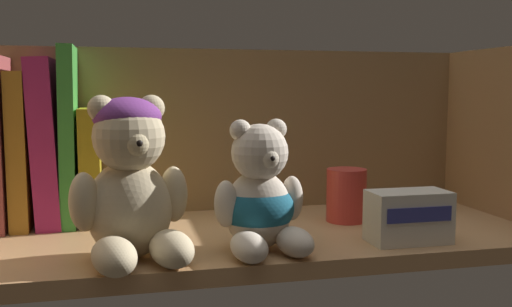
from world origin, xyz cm
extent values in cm
cube|color=tan|center=(0.00, 0.00, 1.00)|extent=(79.11, 28.31, 2.00)
cube|color=olive|center=(0.00, 14.75, 13.07)|extent=(81.51, 1.20, 26.13)
cube|color=tan|center=(40.36, 0.00, 13.07)|extent=(1.60, 30.71, 26.13)
cube|color=brown|center=(-28.03, 10.79, 13.20)|extent=(1.78, 12.87, 22.41)
cube|color=#9D6B1F|center=(-25.64, 10.79, 12.21)|extent=(2.35, 11.89, 20.41)
cube|color=#A22360|center=(-22.53, 10.79, 13.11)|extent=(3.94, 11.66, 22.31)
cube|color=green|center=(-19.63, 10.79, 13.93)|extent=(2.27, 11.38, 23.89)
cube|color=#A38D19|center=(-16.95, 10.79, 9.84)|extent=(2.67, 11.14, 15.68)
ellipsoid|color=beige|center=(-12.16, -8.22, 7.34)|extent=(9.08, 8.33, 10.68)
sphere|color=beige|center=(-12.03, -8.74, 15.20)|extent=(7.60, 7.60, 7.60)
sphere|color=beige|center=(-14.74, -8.86, 18.16)|extent=(2.85, 2.85, 2.85)
sphere|color=beige|center=(-9.58, -7.58, 18.16)|extent=(2.85, 2.85, 2.85)
sphere|color=beige|center=(-11.38, -11.36, 14.74)|extent=(2.85, 2.85, 2.85)
sphere|color=black|center=(-11.14, -12.32, 14.82)|extent=(1.00, 1.00, 1.00)
ellipsoid|color=beige|center=(-13.79, -13.85, 3.90)|extent=(5.86, 7.94, 3.80)
ellipsoid|color=beige|center=(-8.09, -12.44, 3.90)|extent=(5.86, 7.94, 3.80)
ellipsoid|color=beige|center=(-16.70, -9.90, 8.68)|extent=(3.74, 3.74, 6.17)
ellipsoid|color=beige|center=(-7.36, -7.59, 8.68)|extent=(3.74, 3.74, 6.17)
ellipsoid|color=#763486|center=(-12.16, -8.22, 17.29)|extent=(7.22, 7.22, 4.18)
ellipsoid|color=beige|center=(2.11, -8.00, 6.52)|extent=(7.68, 7.04, 9.03)
sphere|color=beige|center=(2.19, -8.44, 13.16)|extent=(6.42, 6.42, 6.42)
sphere|color=beige|center=(-0.10, -8.40, 15.66)|extent=(2.41, 2.41, 2.41)
sphere|color=beige|center=(4.32, -7.59, 15.66)|extent=(2.41, 2.41, 2.41)
sphere|color=beige|center=(2.60, -10.68, 12.77)|extent=(2.41, 2.41, 2.41)
sphere|color=black|center=(2.75, -11.51, 12.84)|extent=(0.84, 0.84, 0.84)
ellipsoid|color=beige|center=(0.44, -12.67, 3.61)|extent=(4.64, 6.57, 3.21)
ellipsoid|color=beige|center=(5.32, -11.77, 3.61)|extent=(4.64, 6.57, 3.21)
ellipsoid|color=beige|center=(-1.81, -9.18, 7.64)|extent=(3.04, 3.04, 5.22)
ellipsoid|color=beige|center=(6.19, -7.71, 7.64)|extent=(3.04, 3.04, 5.22)
ellipsoid|color=#1B5D7A|center=(2.11, -8.00, 6.74)|extent=(8.31, 7.68, 6.32)
cylinder|color=#C63833|center=(17.26, 2.75, 5.65)|extent=(5.49, 5.49, 7.30)
cube|color=silver|center=(20.27, -9.18, 5.08)|extent=(9.49, 5.09, 6.16)
cube|color=#33388C|center=(20.27, -11.81, 5.85)|extent=(8.06, 0.16, 1.72)
camera|label=1|loc=(-12.72, -69.60, 20.01)|focal=39.84mm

